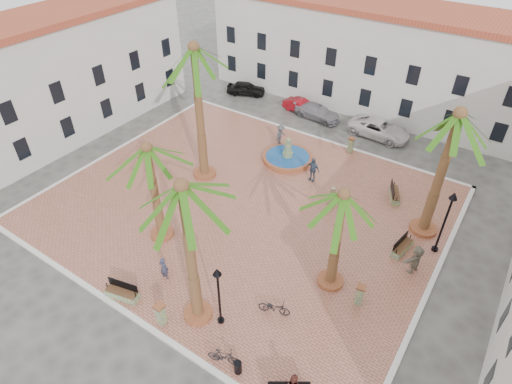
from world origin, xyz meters
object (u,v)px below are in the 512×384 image
car_white (379,129)px  palm_sw (149,159)px  litter_bin (238,367)px  car_silver (317,112)px  bench_ne (394,195)px  bollard_e (360,294)px  lamppost_s (218,287)px  pedestrian_fountain_a (332,196)px  car_red (302,107)px  bollard_se (161,314)px  palm_s (183,202)px  bicycle_a (274,307)px  bench_s (122,293)px  palm_nw (195,62)px  lamppost_e (448,212)px  pedestrian_fountain_b (313,169)px  fountain (288,157)px  pedestrian_east (416,259)px  bench_e (402,247)px  bicycle_b (224,357)px  palm_e (342,207)px  pedestrian_north (280,135)px  cyclist_a (164,268)px  car_black (246,88)px  palm_ne (455,129)px  bollard_n (351,145)px

car_white → palm_sw: bearing=163.8°
litter_bin → car_silver: bearing=109.3°
bench_ne → bollard_e: 10.13m
lamppost_s → pedestrian_fountain_a: bearing=87.1°
palm_sw → car_red: palm_sw is taller
bollard_se → car_white: bollard_se is taller
palm_s → bicycle_a: palm_s is taller
bench_s → palm_nw: bearing=94.5°
bench_ne → litter_bin: (-1.56, -16.88, 0.08)m
palm_sw → litter_bin: palm_sw is taller
lamppost_e → pedestrian_fountain_b: lamppost_e is taller
fountain → pedestrian_fountain_b: 3.25m
pedestrian_fountain_a → pedestrian_east: pedestrian_east is taller
palm_nw → bicycle_a: size_ratio=5.91×
car_silver → car_white: bearing=-84.8°
fountain → palm_nw: (-4.26, -5.25, 8.53)m
car_silver → bench_ne: bearing=-122.5°
bench_e → bicycle_b: 12.89m
palm_e → bench_s: (-9.03, -7.32, -5.27)m
pedestrian_north → bench_s: bearing=-172.0°
fountain → cyclist_a: 14.53m
pedestrian_north → car_black: 10.58m
pedestrian_fountain_a → car_black: size_ratio=0.42×
bench_ne → car_red: size_ratio=0.52×
palm_e → car_white: 18.52m
fountain → car_silver: 8.02m
pedestrian_fountain_a → pedestrian_fountain_b: 3.22m
palm_s → bench_ne: (5.19, 15.44, -7.37)m
bicycle_b → car_red: car_red is taller
palm_ne → litter_bin: size_ratio=12.04×
litter_bin → lamppost_s: bearing=143.3°
bench_e → car_black: car_black is taller
lamppost_e → bicycle_b: (-6.28, -13.24, -2.56)m
palm_e → lamppost_e: 7.70m
bench_e → pedestrian_north: pedestrian_north is taller
litter_bin → bicycle_b: bearing=180.0°
bench_s → lamppost_e: size_ratio=0.45×
fountain → bicycle_a: bearing=-62.3°
palm_s → cyclist_a: bearing=164.2°
bollard_n → bicycle_b: bearing=-82.5°
pedestrian_fountain_b → car_red: size_ratio=0.50×
lamppost_e → bicycle_a: (-5.80, -9.48, -2.59)m
bollard_se → car_red: bearing=102.6°
bollard_n → car_black: size_ratio=0.33×
palm_nw → bench_e: bearing=1.6°
bench_e → bollard_n: (-7.32, 8.76, 0.40)m
car_red → bicycle_a: bearing=-145.6°
pedestrian_fountain_b → car_white: (1.71, 9.22, -0.37)m
bollard_n → car_silver: bearing=142.3°
bench_ne → car_silver: 12.91m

